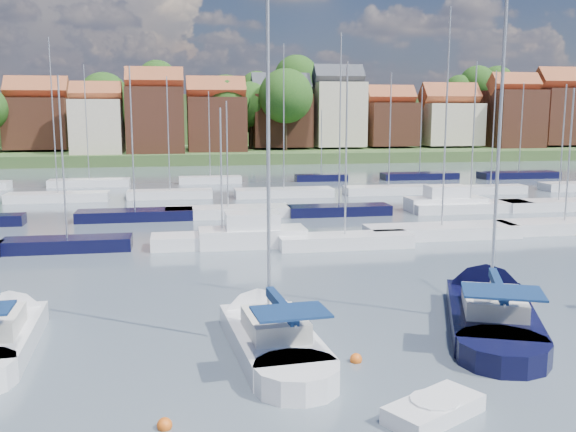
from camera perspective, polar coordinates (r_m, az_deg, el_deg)
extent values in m
plane|color=#3F4A55|center=(62.76, -0.52, 1.27)|extent=(260.00, 260.00, 0.00)
cone|color=white|center=(30.58, -22.81, -7.76)|extent=(2.82, 3.25, 2.71)
cube|color=white|center=(24.41, -1.42, -11.33)|extent=(3.44, 7.11, 1.20)
cone|color=white|center=(28.39, -3.44, -8.33)|extent=(3.14, 3.58, 2.87)
cylinder|color=white|center=(21.32, 0.78, -14.51)|extent=(3.10, 3.10, 1.20)
cube|color=silver|center=(23.65, -1.16, -9.57)|extent=(2.24, 3.03, 0.70)
cylinder|color=#B2B2B7|center=(23.35, -1.76, 5.33)|extent=(0.14, 0.14, 12.77)
cylinder|color=#B2B2B7|center=(22.50, -0.59, -8.30)|extent=(0.42, 3.82, 0.10)
cube|color=#0F264F|center=(22.45, -0.59, -7.93)|extent=(0.60, 3.65, 0.35)
cube|color=#0F264F|center=(21.26, 0.24, -8.51)|extent=(2.58, 1.92, 0.08)
cube|color=black|center=(28.34, 17.60, -8.80)|extent=(6.07, 8.69, 1.20)
cone|color=black|center=(33.12, 16.75, -6.12)|extent=(4.55, 4.86, 3.34)
cylinder|color=black|center=(24.58, 18.53, -11.69)|extent=(4.34, 4.34, 1.20)
cube|color=silver|center=(27.53, 17.81, -7.28)|extent=(3.41, 3.97, 0.70)
cylinder|color=#B2B2B7|center=(27.54, 18.34, 8.01)|extent=(0.14, 0.14, 15.19)
cylinder|color=#B2B2B7|center=(26.23, 18.15, -6.19)|extent=(1.74, 4.18, 0.10)
cube|color=#0F264F|center=(26.20, 18.17, -5.87)|extent=(1.84, 4.04, 0.35)
cube|color=#0F264F|center=(24.77, 18.55, -6.41)|extent=(3.38, 2.91, 0.08)
cube|color=white|center=(20.02, 12.83, -16.52)|extent=(3.40, 2.76, 0.61)
cylinder|color=white|center=(19.95, 12.85, -16.08)|extent=(1.44, 1.44, 0.39)
sphere|color=#D85914|center=(19.40, -10.91, -18.05)|extent=(0.44, 0.44, 0.44)
sphere|color=#D85914|center=(23.61, 6.06, -12.77)|extent=(0.44, 0.44, 0.44)
sphere|color=#D85914|center=(32.81, 20.75, -6.94)|extent=(0.47, 0.47, 0.47)
cube|color=black|center=(43.27, -19.01, -2.49)|extent=(8.01, 2.24, 1.00)
cylinder|color=#B2B2B7|center=(42.52, -19.41, 4.89)|extent=(0.12, 0.12, 10.16)
cube|color=white|center=(42.46, -5.85, -2.24)|extent=(9.22, 2.58, 1.00)
cylinder|color=#B2B2B7|center=(41.78, -5.96, 3.94)|extent=(0.12, 0.12, 8.18)
cube|color=white|center=(42.20, 5.07, -2.30)|extent=(8.78, 2.46, 1.00)
cylinder|color=#B2B2B7|center=(41.40, 5.20, 5.90)|extent=(0.12, 0.12, 11.06)
cube|color=white|center=(46.58, 13.49, -1.41)|extent=(10.79, 3.02, 1.00)
cylinder|color=#B2B2B7|center=(45.80, 13.87, 8.39)|extent=(0.12, 0.12, 14.87)
cube|color=white|center=(51.51, 23.34, -0.91)|extent=(10.13, 2.84, 1.00)
cylinder|color=#B2B2B7|center=(50.90, 23.73, 4.97)|extent=(0.12, 0.12, 9.59)
cube|color=white|center=(42.41, -3.20, -2.01)|extent=(7.00, 2.60, 1.40)
cube|color=white|center=(42.21, -3.21, -0.55)|extent=(3.50, 2.20, 1.30)
cube|color=black|center=(53.73, -13.43, 0.01)|extent=(9.30, 2.60, 1.00)
cylinder|color=#B2B2B7|center=(53.09, -13.69, 6.67)|extent=(0.12, 0.12, 11.48)
cube|color=white|center=(54.15, -5.35, 0.30)|extent=(10.40, 2.91, 1.00)
cylinder|color=#B2B2B7|center=(53.59, -5.43, 5.47)|extent=(0.12, 0.12, 8.77)
cube|color=black|center=(54.97, 4.55, 0.45)|extent=(8.80, 2.46, 1.00)
cylinder|color=#B2B2B7|center=(54.31, 4.65, 8.46)|extent=(0.12, 0.12, 14.33)
cube|color=white|center=(58.95, 15.87, 0.73)|extent=(10.73, 3.00, 1.00)
cylinder|color=#B2B2B7|center=(58.36, 16.16, 7.12)|extent=(0.12, 0.12, 12.14)
cube|color=white|center=(62.89, 22.88, 0.87)|extent=(10.48, 2.93, 1.00)
cylinder|color=#B2B2B7|center=(62.38, 23.21, 6.00)|extent=(0.12, 0.12, 10.28)
cube|color=white|center=(58.88, 13.82, 0.95)|extent=(7.00, 2.60, 1.40)
cube|color=white|center=(58.73, 13.87, 2.01)|extent=(3.50, 2.20, 1.30)
cube|color=white|center=(67.07, -19.77, 1.55)|extent=(9.71, 2.72, 1.00)
cylinder|color=#B2B2B7|center=(66.53, -20.16, 8.33)|extent=(0.12, 0.12, 14.88)
cube|color=white|center=(66.36, -10.44, 1.87)|extent=(8.49, 2.38, 1.00)
cylinder|color=#B2B2B7|center=(65.85, -10.60, 7.19)|extent=(0.12, 0.12, 11.31)
cube|color=white|center=(66.53, -0.38, 2.04)|extent=(10.16, 2.85, 1.00)
cylinder|color=#B2B2B7|center=(65.98, -0.38, 8.77)|extent=(0.12, 0.12, 14.59)
cube|color=white|center=(69.42, 8.92, 2.24)|extent=(9.53, 2.67, 1.00)
cylinder|color=#B2B2B7|center=(68.92, 9.06, 7.57)|extent=(0.12, 0.12, 11.91)
cube|color=white|center=(72.46, 17.54, 2.21)|extent=(7.62, 2.13, 1.00)
cylinder|color=#B2B2B7|center=(71.98, 17.80, 7.40)|extent=(0.12, 0.12, 12.13)
cube|color=white|center=(78.97, -17.23, 2.79)|extent=(9.24, 2.59, 1.00)
cylinder|color=#B2B2B7|center=(78.52, -17.49, 7.93)|extent=(0.12, 0.12, 13.17)
cube|color=white|center=(79.16, -6.93, 3.16)|extent=(7.57, 2.12, 1.00)
cylinder|color=#B2B2B7|center=(78.75, -7.01, 7.23)|extent=(0.12, 0.12, 10.24)
cube|color=black|center=(81.24, 2.97, 3.37)|extent=(6.58, 1.84, 1.00)
cylinder|color=#B2B2B7|center=(80.89, 2.99, 6.55)|extent=(0.12, 0.12, 8.01)
cube|color=black|center=(85.03, 11.60, 3.46)|extent=(9.92, 2.78, 1.00)
cylinder|color=#B2B2B7|center=(84.64, 11.74, 7.48)|extent=(0.12, 0.12, 10.92)
cube|color=black|center=(89.86, 19.80, 3.41)|extent=(10.55, 2.95, 1.00)
cylinder|color=#B2B2B7|center=(89.48, 20.03, 7.40)|extent=(0.12, 0.12, 11.51)
cube|color=#43592C|center=(138.93, -5.73, 5.83)|extent=(200.00, 70.00, 3.00)
cube|color=#43592C|center=(163.65, -6.41, 8.00)|extent=(200.00, 60.00, 14.00)
cube|color=brown|center=(121.41, -21.27, 7.69)|extent=(10.37, 9.97, 8.73)
cube|color=#974B2C|center=(121.43, -21.43, 10.35)|extent=(10.57, 5.13, 5.13)
cube|color=beige|center=(111.05, -16.57, 7.59)|extent=(8.09, 8.80, 8.96)
cube|color=#974B2C|center=(111.05, -16.70, 10.41)|extent=(8.25, 4.00, 4.00)
cube|color=brown|center=(111.29, -11.68, 8.30)|extent=(9.36, 10.17, 10.97)
cube|color=#974B2C|center=(111.38, -11.80, 11.71)|extent=(9.54, 4.63, 4.63)
cube|color=brown|center=(113.19, -6.37, 8.06)|extent=(9.90, 8.56, 9.42)
cube|color=#974B2C|center=(113.21, -6.43, 11.06)|extent=(10.10, 4.90, 4.90)
cube|color=brown|center=(119.51, -0.65, 8.49)|extent=(10.59, 8.93, 9.49)
cube|color=#383A42|center=(119.56, -0.65, 11.39)|extent=(10.80, 5.24, 5.24)
cube|color=beige|center=(120.83, 4.45, 8.98)|extent=(9.01, 8.61, 11.65)
cube|color=#383A42|center=(120.98, 4.49, 12.27)|extent=(9.19, 4.46, 4.46)
cube|color=brown|center=(124.99, 9.00, 8.08)|extent=(9.10, 9.34, 8.00)
cube|color=#974B2C|center=(124.99, 9.06, 10.42)|extent=(9.28, 4.50, 4.50)
cube|color=beige|center=(128.90, 14.07, 7.92)|extent=(10.86, 9.59, 7.88)
cube|color=#974B2C|center=(128.89, 14.17, 10.26)|extent=(11.07, 5.37, 5.37)
cube|color=brown|center=(131.74, 19.31, 8.12)|extent=(9.18, 9.96, 10.97)
cube|color=#974B2C|center=(131.82, 19.47, 10.99)|extent=(9.36, 4.54, 4.54)
cube|color=brown|center=(138.72, 23.23, 8.13)|extent=(11.39, 9.67, 10.76)
cube|color=#974B2C|center=(138.82, 23.41, 10.92)|extent=(11.62, 5.64, 5.64)
cylinder|color=#382619|center=(152.28, 16.37, 8.91)|extent=(0.50, 0.50, 4.47)
sphere|color=#2F581B|center=(152.38, 16.47, 11.19)|extent=(8.18, 8.18, 8.18)
cylinder|color=#382619|center=(118.11, -3.31, 6.95)|extent=(0.50, 0.50, 4.46)
sphere|color=#2F581B|center=(118.01, -3.34, 9.89)|extent=(8.15, 8.15, 8.15)
cylinder|color=#382619|center=(137.33, 0.75, 9.29)|extent=(0.50, 0.50, 5.15)
sphere|color=#2F581B|center=(137.49, 0.76, 12.20)|extent=(9.41, 9.41, 9.41)
cylinder|color=#382619|center=(137.65, -11.47, 9.15)|extent=(0.50, 0.50, 4.56)
sphere|color=#2F581B|center=(137.78, -11.55, 11.72)|extent=(8.34, 8.34, 8.34)
cylinder|color=#382619|center=(127.31, -15.92, 6.94)|extent=(0.50, 0.50, 5.15)
sphere|color=#2F581B|center=(127.24, -16.06, 10.09)|extent=(9.42, 9.42, 9.42)
cylinder|color=#382619|center=(131.76, -22.63, 7.78)|extent=(0.50, 0.50, 3.42)
sphere|color=#2F581B|center=(131.77, -22.76, 9.80)|extent=(6.26, 6.26, 6.26)
cylinder|color=#382619|center=(128.35, 0.84, 7.01)|extent=(0.50, 0.50, 3.77)
sphere|color=#2F581B|center=(128.24, 0.85, 9.29)|extent=(6.89, 6.89, 6.89)
cylinder|color=#382619|center=(113.95, -0.21, 7.07)|extent=(0.50, 0.50, 5.21)
sphere|color=#2F581B|center=(113.88, -0.21, 10.63)|extent=(9.53, 9.53, 9.53)
cylinder|color=#382619|center=(142.59, 20.60, 6.49)|extent=(0.50, 0.50, 2.97)
sphere|color=#2F581B|center=(142.48, 20.70, 8.11)|extent=(5.44, 5.44, 5.44)
cylinder|color=#382619|center=(115.50, -5.47, 6.96)|extent=(0.50, 0.50, 4.84)
sphere|color=#2F581B|center=(115.41, -5.52, 10.22)|extent=(8.85, 8.85, 8.85)
cylinder|color=#382619|center=(150.71, 14.91, 8.84)|extent=(0.50, 0.50, 3.72)
sphere|color=#2F581B|center=(150.77, 14.99, 10.75)|extent=(6.80, 6.80, 6.80)
cylinder|color=#382619|center=(132.16, 19.30, 6.62)|extent=(0.50, 0.50, 4.05)
sphere|color=#2F581B|center=(132.05, 19.43, 8.99)|extent=(7.40, 7.40, 7.40)
cylinder|color=#382619|center=(135.65, -2.75, 9.00)|extent=(0.50, 0.50, 3.93)
sphere|color=#2F581B|center=(135.72, -2.77, 11.25)|extent=(7.19, 7.19, 7.19)
cylinder|color=#382619|center=(128.23, 8.72, 6.91)|extent=(0.50, 0.50, 3.82)
sphere|color=#2F581B|center=(128.12, 8.77, 9.23)|extent=(6.99, 6.99, 6.99)
cylinder|color=#382619|center=(114.79, -13.63, 6.39)|extent=(0.50, 0.50, 3.48)
sphere|color=#2F581B|center=(114.65, -13.72, 8.75)|extent=(6.37, 6.37, 6.37)
cylinder|color=#382619|center=(141.45, 18.81, 6.58)|extent=(0.50, 0.50, 2.99)
sphere|color=#2F581B|center=(141.34, 18.90, 8.22)|extent=(5.46, 5.46, 5.46)
cylinder|color=#382619|center=(121.25, -3.41, 6.73)|extent=(0.50, 0.50, 3.25)
sphere|color=#2F581B|center=(121.12, -3.43, 8.81)|extent=(5.94, 5.94, 5.94)
cylinder|color=#382619|center=(122.37, -6.62, 6.65)|extent=(0.50, 0.50, 2.98)
sphere|color=#2F581B|center=(122.24, -6.65, 8.54)|extent=(5.46, 5.46, 5.46)
cylinder|color=#382619|center=(161.40, 17.94, 9.14)|extent=(0.50, 0.50, 4.29)
sphere|color=#2F581B|center=(161.52, 18.05, 11.20)|extent=(7.84, 7.84, 7.84)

